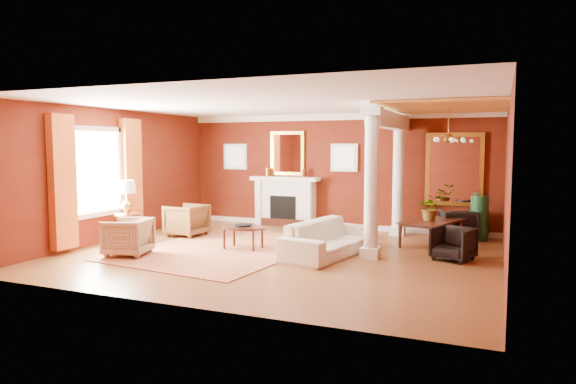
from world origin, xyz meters
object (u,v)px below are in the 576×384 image
at_px(armchair_stripe, 128,235).
at_px(side_table, 127,202).
at_px(armchair_leopard, 187,219).
at_px(dining_table, 433,226).
at_px(coffee_table, 243,228).
at_px(sofa, 329,233).

bearing_deg(armchair_stripe, side_table, -154.42).
bearing_deg(armchair_leopard, dining_table, 105.79).
bearing_deg(side_table, armchair_leopard, 60.10).
bearing_deg(side_table, armchair_stripe, -50.08).
distance_m(side_table, dining_table, 6.53).
distance_m(armchair_stripe, coffee_table, 2.24).
relative_size(armchair_leopard, armchair_stripe, 1.03).
relative_size(sofa, side_table, 1.69).
xyz_separation_m(coffee_table, side_table, (-2.62, -0.36, 0.47)).
xyz_separation_m(coffee_table, dining_table, (3.50, 1.87, -0.01)).
bearing_deg(dining_table, armchair_stripe, 142.04).
bearing_deg(armchair_stripe, sofa, 98.09).
height_order(armchair_leopard, coffee_table, armchair_leopard).
bearing_deg(coffee_table, sofa, 2.26).
distance_m(sofa, side_table, 4.46).
distance_m(armchair_stripe, dining_table, 6.18).
relative_size(sofa, coffee_table, 2.46).
bearing_deg(armchair_stripe, dining_table, 107.49).
height_order(coffee_table, dining_table, dining_table).
bearing_deg(armchair_stripe, coffee_table, 114.17).
bearing_deg(coffee_table, side_table, -172.22).
distance_m(armchair_stripe, side_table, 1.44).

